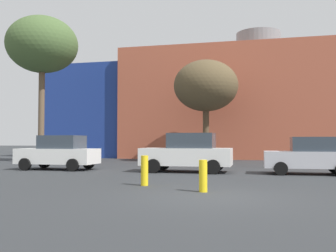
# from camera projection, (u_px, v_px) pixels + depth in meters

# --- Properties ---
(ground_plane) EXTENTS (200.00, 200.00, 0.00)m
(ground_plane) POSITION_uv_depth(u_px,v_px,m) (213.00, 197.00, 10.08)
(ground_plane) COLOR #2D3033
(building_backdrop) EXTENTS (37.70, 11.06, 11.36)m
(building_backdrop) POSITION_uv_depth(u_px,v_px,m) (259.00, 107.00, 34.86)
(building_backdrop) COLOR #B2563D
(building_backdrop) RESTS_ON ground_plane
(parked_car_0) EXTENTS (4.05, 1.99, 1.76)m
(parked_car_0) POSITION_uv_depth(u_px,v_px,m) (59.00, 153.00, 19.66)
(parked_car_0) COLOR white
(parked_car_0) RESTS_ON ground_plane
(parked_car_1) EXTENTS (4.25, 2.09, 1.84)m
(parked_car_1) POSITION_uv_depth(u_px,v_px,m) (188.00, 153.00, 18.13)
(parked_car_1) COLOR white
(parked_car_1) RESTS_ON ground_plane
(parked_car_2) EXTENTS (3.81, 1.87, 1.65)m
(parked_car_2) POSITION_uv_depth(u_px,v_px,m) (310.00, 156.00, 16.88)
(parked_car_2) COLOR silver
(parked_car_2) RESTS_ON ground_plane
(bare_tree_0) EXTENTS (4.84, 4.84, 10.05)m
(bare_tree_0) POSITION_uv_depth(u_px,v_px,m) (42.00, 45.00, 26.33)
(bare_tree_0) COLOR brown
(bare_tree_0) RESTS_ON ground_plane
(bare_tree_1) EXTENTS (4.55, 4.55, 7.20)m
(bare_tree_1) POSITION_uv_depth(u_px,v_px,m) (206.00, 86.00, 27.05)
(bare_tree_1) COLOR brown
(bare_tree_1) RESTS_ON ground_plane
(bollard_yellow_0) EXTENTS (0.24, 0.24, 0.99)m
(bollard_yellow_0) POSITION_uv_depth(u_px,v_px,m) (145.00, 171.00, 12.61)
(bollard_yellow_0) COLOR yellow
(bollard_yellow_0) RESTS_ON ground_plane
(bollard_yellow_1) EXTENTS (0.24, 0.24, 0.92)m
(bollard_yellow_1) POSITION_uv_depth(u_px,v_px,m) (203.00, 176.00, 11.03)
(bollard_yellow_1) COLOR yellow
(bollard_yellow_1) RESTS_ON ground_plane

